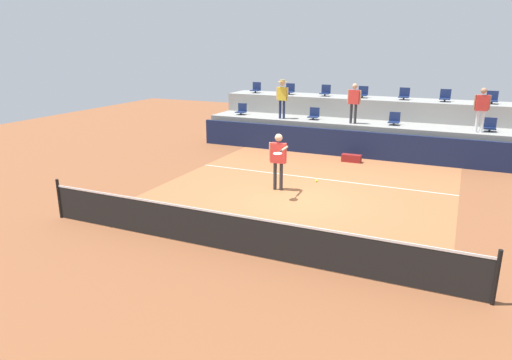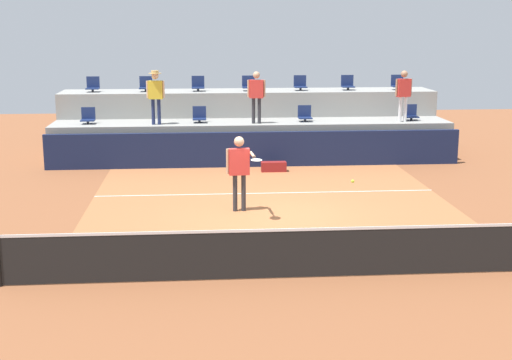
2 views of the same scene
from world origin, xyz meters
name	(u,v)px [view 1 (image 1 of 2)]	position (x,y,z in m)	size (l,w,h in m)	color
ground_plane	(294,199)	(0.00, 0.00, 0.00)	(40.00, 40.00, 0.00)	brown
court_inner_paint	(305,190)	(0.00, 1.00, 0.00)	(9.00, 10.00, 0.01)	#A36038
court_service_line	(318,179)	(0.00, 2.40, 0.01)	(9.00, 0.06, 0.00)	silver
tennis_net	(234,232)	(0.00, -4.00, 0.50)	(10.48, 0.08, 1.07)	black
sponsor_backboard	(344,143)	(0.00, 6.00, 0.55)	(13.00, 0.16, 1.10)	#141E42
seating_tier_lower	(352,136)	(0.00, 7.30, 0.62)	(13.00, 1.80, 1.25)	gray
seating_tier_upper	(361,120)	(0.00, 9.10, 1.05)	(13.00, 1.80, 2.10)	gray
stadium_chair_lower_far_left	(242,110)	(-5.30, 7.23, 1.46)	(0.44, 0.40, 0.52)	#2D2D33
stadium_chair_lower_left	(314,115)	(-1.73, 7.23, 1.46)	(0.44, 0.40, 0.52)	#2D2D33
stadium_chair_lower_right	(394,120)	(1.73, 7.23, 1.46)	(0.44, 0.40, 0.52)	#2D2D33
stadium_chair_lower_far_right	(490,126)	(5.30, 7.23, 1.46)	(0.44, 0.40, 0.52)	#2D2D33
stadium_chair_upper_far_left	(256,88)	(-5.37, 9.03, 2.31)	(0.44, 0.40, 0.52)	#2D2D33
stadium_chair_upper_left	(290,90)	(-3.56, 9.03, 2.31)	(0.44, 0.40, 0.52)	#2D2D33
stadium_chair_upper_mid_left	(325,91)	(-1.76, 9.03, 2.31)	(0.44, 0.40, 0.52)	#2D2D33
stadium_chair_upper_center	(363,93)	(0.00, 9.03, 2.31)	(0.44, 0.40, 0.52)	#2D2D33
stadium_chair_upper_mid_right	(404,95)	(1.82, 9.03, 2.31)	(0.44, 0.40, 0.52)	#2D2D33
stadium_chair_upper_right	(445,96)	(3.51, 9.03, 2.31)	(0.44, 0.40, 0.52)	#2D2D33
stadium_chair_upper_far_right	(492,98)	(5.31, 9.03, 2.31)	(0.44, 0.40, 0.52)	#2D2D33
tennis_player	(278,156)	(-0.79, 0.64, 1.12)	(0.79, 1.22, 1.82)	#2D2D33
spectator_with_hat	(282,95)	(-3.10, 6.85, 2.30)	(0.58, 0.42, 1.71)	navy
spectator_leaning_on_rail	(354,100)	(0.10, 6.85, 2.25)	(0.59, 0.25, 1.66)	#2D2D33
spectator_in_white	(482,106)	(4.90, 6.85, 2.25)	(0.59, 0.27, 1.67)	white
tennis_ball	(317,181)	(1.32, -2.19, 1.34)	(0.07, 0.07, 0.07)	#CCE033
equipment_bag	(351,158)	(0.50, 5.20, 0.15)	(0.76, 0.28, 0.30)	maroon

